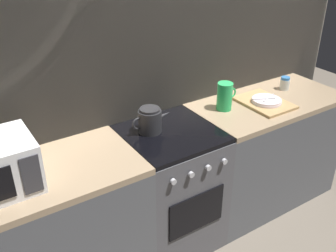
{
  "coord_description": "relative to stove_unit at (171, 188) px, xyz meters",
  "views": [
    {
      "loc": [
        -1.21,
        -1.82,
        2.13
      ],
      "look_at": [
        -0.02,
        0.0,
        0.95
      ],
      "focal_mm": 41.62,
      "sensor_mm": 36.0,
      "label": 1
    }
  ],
  "objects": [
    {
      "name": "counter_left",
      "position": [
        -0.9,
        0.0,
        0.0
      ],
      "size": [
        1.2,
        0.6,
        0.9
      ],
      "color": "#515459",
      "rests_on": "ground_plane"
    },
    {
      "name": "pitcher",
      "position": [
        0.51,
        0.08,
        0.55
      ],
      "size": [
        0.16,
        0.11,
        0.2
      ],
      "color": "green",
      "rests_on": "counter_right"
    },
    {
      "name": "dish_pile",
      "position": [
        0.81,
        -0.03,
        0.47
      ],
      "size": [
        0.3,
        0.4,
        0.06
      ],
      "color": "tan",
      "rests_on": "counter_right"
    },
    {
      "name": "kettle",
      "position": [
        -0.11,
        0.08,
        0.53
      ],
      "size": [
        0.28,
        0.15,
        0.17
      ],
      "color": "#262628",
      "rests_on": "stove_unit"
    },
    {
      "name": "counter_right",
      "position": [
        0.9,
        0.0,
        0.0
      ],
      "size": [
        1.2,
        0.6,
        0.9
      ],
      "color": "#515459",
      "rests_on": "ground_plane"
    },
    {
      "name": "stove_unit",
      "position": [
        0.0,
        0.0,
        0.0
      ],
      "size": [
        0.6,
        0.63,
        0.9
      ],
      "color": "#4C4C51",
      "rests_on": "ground_plane"
    },
    {
      "name": "ground_plane",
      "position": [
        0.0,
        0.0,
        -0.45
      ],
      "size": [
        8.0,
        8.0,
        0.0
      ],
      "primitive_type": "plane",
      "color": "#6B6054"
    },
    {
      "name": "back_wall",
      "position": [
        0.0,
        0.32,
        0.75
      ],
      "size": [
        3.6,
        0.05,
        2.4
      ],
      "color": "#A39989",
      "rests_on": "ground_plane"
    },
    {
      "name": "spice_jar",
      "position": [
        1.15,
        0.09,
        0.5
      ],
      "size": [
        0.08,
        0.08,
        0.1
      ],
      "color": "silver",
      "rests_on": "counter_right"
    }
  ]
}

